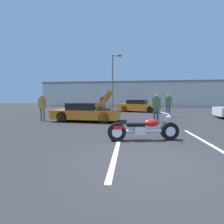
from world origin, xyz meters
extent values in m
plane|color=#2D2D30|center=(0.00, 0.00, 0.00)|extent=(80.00, 80.00, 0.00)
cube|color=white|center=(-0.74, 1.24, 0.00)|extent=(0.12, 4.53, 0.01)
cube|color=white|center=(2.06, 1.24, 0.00)|extent=(0.12, 4.53, 0.01)
cube|color=beige|center=(0.00, 24.30, 2.20)|extent=(32.00, 4.00, 4.40)
cube|color=gray|center=(0.00, 24.30, 4.25)|extent=(32.00, 4.20, 0.30)
cylinder|color=slate|center=(-2.58, 16.01, 3.47)|extent=(0.18, 0.18, 6.94)
cylinder|color=slate|center=(-2.13, 16.01, 6.79)|extent=(0.90, 0.10, 0.10)
cube|color=#4C4C51|center=(-1.68, 16.01, 6.79)|extent=(0.44, 0.28, 0.16)
cylinder|color=black|center=(0.97, 1.88, 0.30)|extent=(0.62, 0.27, 0.60)
cylinder|color=black|center=(-0.81, 1.54, 0.30)|extent=(0.62, 0.27, 0.60)
cylinder|color=silver|center=(0.97, 1.88, 0.30)|extent=(0.36, 0.23, 0.33)
cylinder|color=silver|center=(-0.81, 1.54, 0.30)|extent=(0.36, 0.23, 0.33)
cylinder|color=silver|center=(0.08, 1.71, 0.32)|extent=(1.53, 0.41, 0.12)
cube|color=silver|center=(-0.05, 1.69, 0.36)|extent=(0.40, 0.30, 0.28)
ellipsoid|color=red|center=(0.35, 1.76, 0.60)|extent=(0.54, 0.37, 0.26)
cube|color=black|center=(-0.19, 1.66, 0.54)|extent=(0.63, 0.37, 0.10)
cube|color=red|center=(-0.76, 1.55, 0.47)|extent=(0.37, 0.28, 0.10)
cylinder|color=silver|center=(0.88, 1.87, 0.62)|extent=(0.31, 0.13, 0.62)
cylinder|color=silver|center=(0.77, 1.85, 0.92)|extent=(0.17, 0.69, 0.04)
sphere|color=silver|center=(0.92, 1.88, 0.78)|extent=(0.16, 0.16, 0.16)
cylinder|color=silver|center=(-0.34, 1.74, 0.26)|extent=(1.17, 0.31, 0.09)
cube|color=orange|center=(-3.02, 5.77, 0.45)|extent=(4.13, 2.05, 0.53)
cube|color=black|center=(-3.18, 5.78, 0.93)|extent=(1.90, 1.76, 0.43)
cylinder|color=black|center=(-1.81, 4.89, 0.33)|extent=(0.68, 0.25, 0.67)
cylinder|color=black|center=(-1.73, 6.53, 0.33)|extent=(0.68, 0.25, 0.67)
cylinder|color=black|center=(-4.31, 5.02, 0.33)|extent=(0.68, 0.25, 0.67)
cylinder|color=black|center=(-4.23, 6.65, 0.33)|extent=(0.68, 0.25, 0.67)
cube|color=orange|center=(-1.87, 5.72, 1.29)|extent=(0.93, 1.75, 1.18)
cube|color=#4C4C51|center=(-1.91, 5.72, 0.67)|extent=(0.65, 1.05, 0.28)
cube|color=orange|center=(0.59, 12.82, 0.52)|extent=(4.63, 2.97, 0.67)
cube|color=black|center=(0.43, 12.88, 1.07)|extent=(2.32, 2.08, 0.43)
cylinder|color=black|center=(1.63, 11.69, 0.33)|extent=(0.69, 0.41, 0.65)
cylinder|color=black|center=(2.09, 13.14, 0.33)|extent=(0.69, 0.41, 0.65)
cylinder|color=black|center=(-0.91, 12.51, 0.33)|extent=(0.69, 0.41, 0.65)
cylinder|color=black|center=(-0.45, 13.96, 0.33)|extent=(0.69, 0.41, 0.65)
cylinder|color=gray|center=(-5.87, 5.37, 0.40)|extent=(0.12, 0.12, 0.80)
cylinder|color=gray|center=(-5.67, 5.37, 0.40)|extent=(0.12, 0.12, 0.80)
cube|color=#B29933|center=(-5.77, 5.37, 1.11)|extent=(0.36, 0.20, 0.63)
cylinder|color=#9E704C|center=(-5.99, 5.37, 1.15)|extent=(0.08, 0.08, 0.57)
cylinder|color=#9E704C|center=(-5.55, 5.37, 1.15)|extent=(0.08, 0.08, 0.57)
sphere|color=#9E704C|center=(-5.77, 5.37, 1.54)|extent=(0.22, 0.22, 0.22)
cylinder|color=#38476B|center=(2.44, 8.51, 0.42)|extent=(0.12, 0.12, 0.84)
cylinder|color=#38476B|center=(2.64, 8.51, 0.42)|extent=(0.12, 0.12, 0.84)
cube|color=#4C7F47|center=(2.54, 8.51, 1.18)|extent=(0.36, 0.20, 0.67)
cylinder|color=#9E704C|center=(2.32, 8.51, 1.21)|extent=(0.08, 0.08, 0.60)
cylinder|color=#9E704C|center=(2.76, 8.51, 1.21)|extent=(0.08, 0.08, 0.60)
sphere|color=#9E704C|center=(2.54, 8.51, 1.62)|extent=(0.23, 0.23, 0.23)
cylinder|color=brown|center=(-2.68, 8.91, 0.41)|extent=(0.12, 0.12, 0.82)
cylinder|color=brown|center=(-2.48, 8.91, 0.41)|extent=(0.12, 0.12, 0.82)
cube|color=maroon|center=(-2.58, 8.91, 1.15)|extent=(0.36, 0.20, 0.65)
cylinder|color=#9E704C|center=(-2.80, 8.91, 1.18)|extent=(0.08, 0.08, 0.59)
cylinder|color=#9E704C|center=(-2.36, 8.91, 1.18)|extent=(0.08, 0.08, 0.59)
sphere|color=#9E704C|center=(-2.58, 8.91, 1.59)|extent=(0.22, 0.22, 0.22)
cylinder|color=#38476B|center=(1.08, 5.80, 0.41)|extent=(0.12, 0.12, 0.81)
cylinder|color=#38476B|center=(1.28, 5.80, 0.41)|extent=(0.12, 0.12, 0.81)
cube|color=#4C7F47|center=(1.18, 5.80, 1.13)|extent=(0.36, 0.20, 0.64)
cylinder|color=#9E704C|center=(0.96, 5.80, 1.17)|extent=(0.08, 0.08, 0.58)
cylinder|color=#9E704C|center=(1.40, 5.80, 1.17)|extent=(0.08, 0.08, 0.58)
sphere|color=#9E704C|center=(1.18, 5.80, 1.57)|extent=(0.22, 0.22, 0.22)
camera|label=1|loc=(-0.40, -3.31, 1.40)|focal=24.00mm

